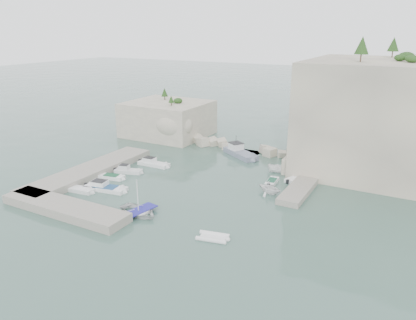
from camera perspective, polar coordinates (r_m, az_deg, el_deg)
The scene contains 22 objects.
ground at distance 56.01m, azimuth -2.96°, elevation -4.60°, with size 400.00×400.00×0.00m, color #406055.
cliff_east at distance 68.27m, azimuth 24.64°, elevation 5.40°, with size 26.00×22.00×17.00m, color beige.
cliff_terrace at distance 66.68m, azimuth 14.92°, elevation -0.29°, with size 8.00×10.00×2.50m, color beige.
outcrop_west at distance 85.50m, azimuth -5.67°, elevation 5.80°, with size 16.00×14.00×7.00m, color beige.
quay_west at distance 65.15m, azimuth -16.29°, elevation -1.49°, with size 5.00×24.00×1.10m, color #9E9689.
quay_south at distance 53.10m, azimuth -19.55°, elevation -6.36°, with size 18.00×4.00×1.10m, color #9E9689.
ledge_east at distance 59.51m, azimuth 13.39°, elevation -3.27°, with size 3.00×16.00×0.80m, color #9E9689.
breakwater at distance 74.68m, azimuth 5.24°, elevation 1.78°, with size 28.00×3.00×1.40m, color beige.
motorboat_a at distance 67.27m, azimuth -7.62°, elevation -0.78°, with size 5.94×1.77×1.40m, color white, non-canonical shape.
motorboat_b at distance 64.59m, azimuth -11.12°, elevation -1.78°, with size 4.68×1.53×1.40m, color silver, non-canonical shape.
motorboat_c at distance 62.68m, azimuth -13.40°, elevation -2.56°, with size 4.26×1.55×0.70m, color white, non-canonical shape.
motorboat_d at distance 58.53m, azimuth -14.21°, elevation -4.13°, with size 6.78×2.02×1.40m, color white, non-canonical shape.
motorboat_e at distance 58.87m, azimuth -17.33°, elevation -4.28°, with size 3.93×1.61×0.70m, color white, non-canonical shape.
rowboat at distance 50.40m, azimuth -9.73°, elevation -7.54°, with size 3.86×5.40×1.12m, color white.
inflatable_dinghy at distance 44.41m, azimuth 0.68°, elevation -10.99°, with size 3.67×1.78×0.44m, color white, non-canonical shape.
tender_east_a at distance 56.36m, azimuth 8.61°, elevation -4.64°, with size 3.11×3.60×1.90m, color white.
tender_east_b at distance 59.77m, azimuth 8.96°, elevation -3.30°, with size 3.82×1.30×0.70m, color white, non-canonical shape.
tender_east_c at distance 61.74m, azimuth 12.39°, elevation -2.81°, with size 4.64×1.50×0.70m, color white, non-canonical shape.
tender_east_d at distance 64.44m, azimuth 10.05°, elevation -1.76°, with size 1.46×3.88×1.50m, color white.
work_boat at distance 71.92m, azimuth 4.59°, elevation 0.58°, with size 8.49×2.51×2.20m, color slate, non-canonical shape.
rowboat_mast at distance 49.32m, azimuth -9.89°, elevation -4.76°, with size 0.10×0.10×4.20m, color white.
vegetation at distance 69.02m, azimuth 21.43°, elevation 13.86°, with size 53.48×13.88×13.40m.
Camera 1 is at (27.32, -43.87, 21.60)m, focal length 35.00 mm.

